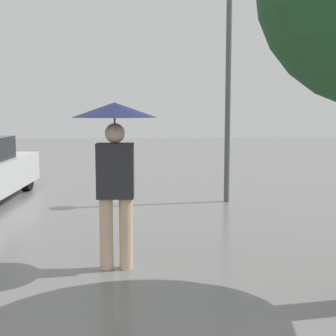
# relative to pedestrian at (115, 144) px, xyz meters

# --- Properties ---
(pedestrian) EXTENTS (0.92, 0.92, 1.84)m
(pedestrian) POSITION_rel_pedestrian_xyz_m (0.00, 0.00, 0.00)
(pedestrian) COLOR beige
(pedestrian) RESTS_ON ground_plane
(street_lamp) EXTENTS (0.39, 0.39, 4.26)m
(street_lamp) POSITION_rel_pedestrian_xyz_m (1.81, 3.85, 1.80)
(street_lamp) COLOR #515456
(street_lamp) RESTS_ON ground_plane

